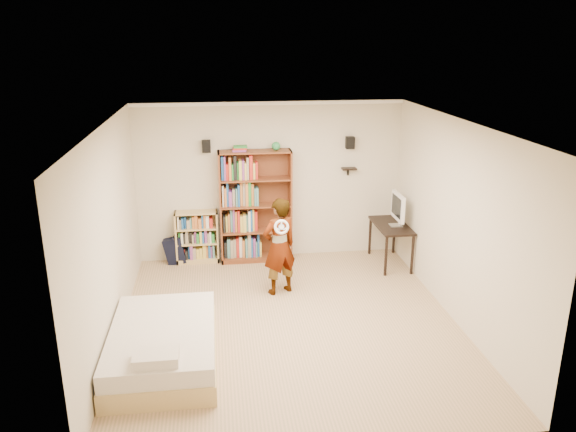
% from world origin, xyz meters
% --- Properties ---
extents(ground, '(4.50, 5.00, 0.01)m').
position_xyz_m(ground, '(0.00, 0.00, 0.00)').
color(ground, tan).
rests_on(ground, ground).
extents(room_shell, '(4.52, 5.02, 2.71)m').
position_xyz_m(room_shell, '(0.00, 0.00, 1.76)').
color(room_shell, beige).
rests_on(room_shell, ground).
extents(crown_molding, '(4.50, 5.00, 0.06)m').
position_xyz_m(crown_molding, '(0.00, 0.00, 2.67)').
color(crown_molding, white).
rests_on(crown_molding, room_shell).
extents(speaker_left, '(0.14, 0.12, 0.20)m').
position_xyz_m(speaker_left, '(-1.05, 2.40, 2.00)').
color(speaker_left, black).
rests_on(speaker_left, room_shell).
extents(speaker_right, '(0.14, 0.12, 0.20)m').
position_xyz_m(speaker_right, '(1.35, 2.40, 2.00)').
color(speaker_right, black).
rests_on(speaker_right, room_shell).
extents(wall_shelf, '(0.25, 0.16, 0.02)m').
position_xyz_m(wall_shelf, '(1.35, 2.41, 1.55)').
color(wall_shelf, black).
rests_on(wall_shelf, room_shell).
extents(tall_bookshelf, '(1.21, 0.35, 1.92)m').
position_xyz_m(tall_bookshelf, '(-0.27, 2.32, 0.96)').
color(tall_bookshelf, brown).
rests_on(tall_bookshelf, ground).
extents(low_bookshelf, '(0.72, 0.27, 0.90)m').
position_xyz_m(low_bookshelf, '(-1.27, 2.36, 0.45)').
color(low_bookshelf, '#DAB875').
rests_on(low_bookshelf, ground).
extents(computer_desk, '(0.52, 1.03, 0.70)m').
position_xyz_m(computer_desk, '(1.97, 1.85, 0.35)').
color(computer_desk, black).
rests_on(computer_desk, ground).
extents(imac, '(0.17, 0.56, 0.55)m').
position_xyz_m(imac, '(2.02, 1.78, 0.98)').
color(imac, white).
rests_on(imac, computer_desk).
extents(daybed, '(1.23, 1.90, 0.56)m').
position_xyz_m(daybed, '(-1.61, -0.75, 0.28)').
color(daybed, white).
rests_on(daybed, ground).
extents(person, '(0.64, 0.55, 1.49)m').
position_xyz_m(person, '(-0.02, 0.98, 0.74)').
color(person, black).
rests_on(person, ground).
extents(wii_wheel, '(0.22, 0.08, 0.22)m').
position_xyz_m(wii_wheel, '(-0.02, 0.70, 1.14)').
color(wii_wheel, white).
rests_on(wii_wheel, person).
extents(navy_bag, '(0.37, 0.26, 0.47)m').
position_xyz_m(navy_bag, '(-1.66, 2.34, 0.24)').
color(navy_bag, black).
rests_on(navy_bag, ground).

